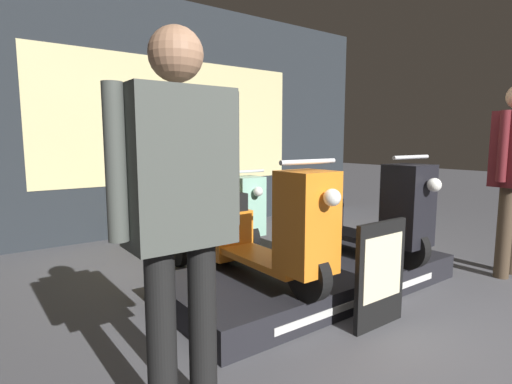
# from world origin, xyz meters

# --- Properties ---
(ground_plane) EXTENTS (30.00, 30.00, 0.00)m
(ground_plane) POSITION_xyz_m (0.00, 0.00, 0.00)
(ground_plane) COLOR #4C4C51
(shop_wall_back) EXTENTS (6.95, 0.09, 3.20)m
(shop_wall_back) POSITION_xyz_m (0.00, 4.22, 1.60)
(shop_wall_back) COLOR #23282D
(shop_wall_back) RESTS_ON ground_plane
(display_platform) EXTENTS (2.56, 1.15, 0.22)m
(display_platform) POSITION_xyz_m (-0.10, 1.35, 0.11)
(display_platform) COLOR black
(display_platform) RESTS_ON ground_plane
(scooter_display_left) EXTENTS (0.47, 1.51, 0.95)m
(scooter_display_left) POSITION_xyz_m (-0.68, 1.32, 0.60)
(scooter_display_left) COLOR black
(scooter_display_left) RESTS_ON display_platform
(scooter_display_right) EXTENTS (0.47, 1.51, 0.95)m
(scooter_display_right) POSITION_xyz_m (0.47, 1.32, 0.60)
(scooter_display_right) COLOR black
(scooter_display_right) RESTS_ON display_platform
(scooter_backrow_0) EXTENTS (0.47, 1.51, 0.95)m
(scooter_backrow_0) POSITION_xyz_m (-0.75, 3.16, 0.38)
(scooter_backrow_0) COLOR black
(scooter_backrow_0) RESTS_ON ground_plane
(scooter_backrow_1) EXTENTS (0.47, 1.51, 0.95)m
(scooter_backrow_1) POSITION_xyz_m (0.12, 3.16, 0.38)
(scooter_backrow_1) COLOR black
(scooter_backrow_1) RESTS_ON ground_plane
(person_left_browsing) EXTENTS (0.61, 0.25, 1.75)m
(person_left_browsing) POSITION_xyz_m (-1.75, 0.50, 1.05)
(person_left_browsing) COLOR black
(person_left_browsing) RESTS_ON ground_plane
(price_sign_board) EXTENTS (0.49, 0.04, 0.75)m
(price_sign_board) POSITION_xyz_m (-0.23, 0.57, 0.38)
(price_sign_board) COLOR black
(price_sign_board) RESTS_ON ground_plane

